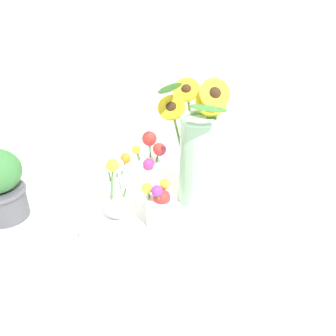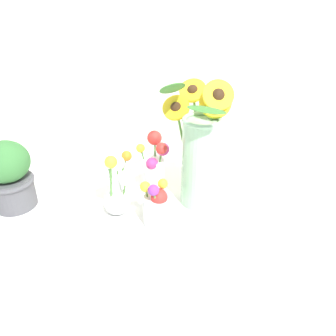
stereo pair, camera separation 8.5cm
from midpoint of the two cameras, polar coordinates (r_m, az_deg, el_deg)
name	(u,v)px [view 1 (the left image)]	position (r m, az deg, el deg)	size (l,w,h in m)	color
ground_plane	(156,235)	(0.89, -4.95, -11.68)	(6.00, 6.00, 0.00)	white
serving_tray	(168,213)	(0.94, -2.63, -8.01)	(0.50, 0.50, 0.02)	white
mason_jar_sunflowers	(197,150)	(0.89, 2.35, 3.05)	(0.20, 0.24, 0.37)	#99CC9E
vase_small_center	(161,207)	(0.85, -4.12, -6.82)	(0.09, 0.08, 0.13)	white
vase_bulb_right	(118,192)	(0.88, -11.55, -4.25)	(0.09, 0.10, 0.20)	white
vase_small_back	(151,167)	(0.96, -5.56, 0.09)	(0.10, 0.09, 0.19)	white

